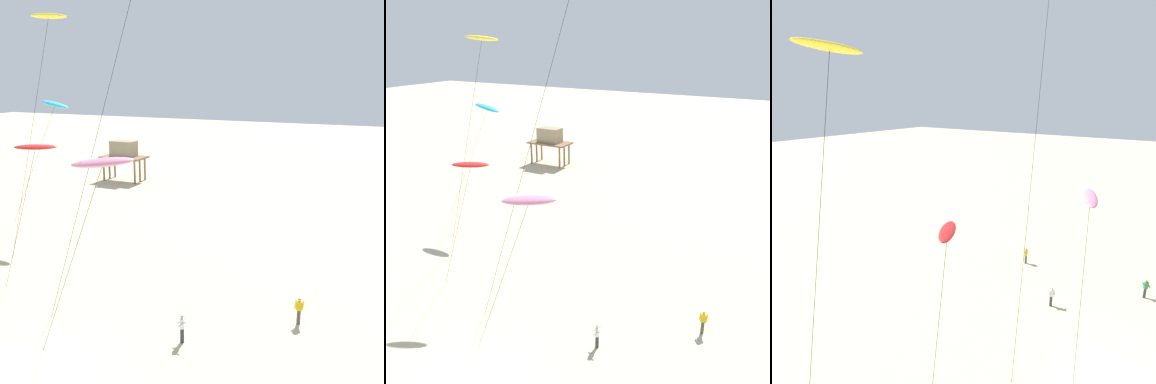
# 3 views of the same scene
# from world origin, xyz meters

# --- Properties ---
(ground_plane) EXTENTS (260.00, 260.00, 0.00)m
(ground_plane) POSITION_xyz_m (0.00, 0.00, 0.00)
(ground_plane) COLOR beige
(kite_pink) EXTENTS (5.28, 1.88, 10.72)m
(kite_pink) POSITION_xyz_m (2.56, 2.73, 10.27)
(kite_pink) COLOR pink
(kite_pink) RESTS_ON ground
(kite_red) EXTENTS (4.32, 1.89, 10.10)m
(kite_red) POSITION_xyz_m (-5.71, 7.35, 9.84)
(kite_red) COLOR red
(kite_red) RESTS_ON ground
(kite_cyan) EXTENTS (6.73, 1.99, 12.24)m
(kite_cyan) POSITION_xyz_m (-13.54, 18.63, 11.73)
(kite_cyan) COLOR #33BFE0
(kite_cyan) RESTS_ON ground
(kite_yellow) EXTENTS (6.11, 1.80, 18.61)m
(kite_yellow) POSITION_xyz_m (-7.92, 12.03, 18.18)
(kite_yellow) COLOR yellow
(kite_yellow) RESTS_ON ground
(kite_flyer_middle) EXTENTS (0.68, 0.69, 1.67)m
(kite_flyer_middle) POSITION_xyz_m (5.36, 5.47, 0.89)
(kite_flyer_middle) COLOR #33333D
(kite_flyer_middle) RESTS_ON ground
(kite_flyer_furthest) EXTENTS (0.56, 0.53, 1.67)m
(kite_flyer_furthest) POSITION_xyz_m (10.80, 10.05, 0.89)
(kite_flyer_furthest) COLOR #4C4738
(kite_flyer_furthest) RESTS_ON ground
(stilt_house) EXTENTS (6.23, 3.45, 5.58)m
(stilt_house) POSITION_xyz_m (-19.43, 39.10, 4.02)
(stilt_house) COLOR #846647
(stilt_house) RESTS_ON ground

